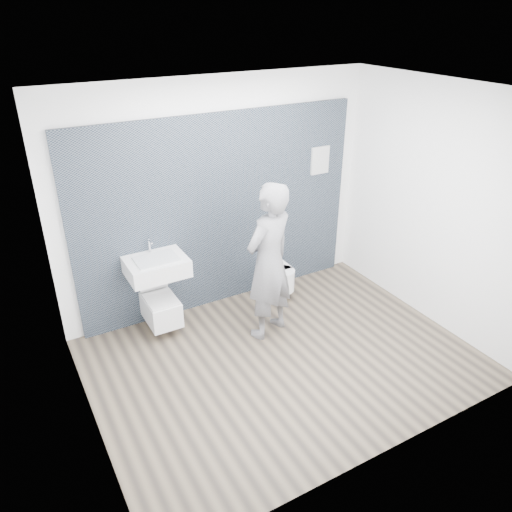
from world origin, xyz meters
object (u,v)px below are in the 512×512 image
toilet_rounded (278,276)px  toilet_square (161,308)px  visitor (269,262)px  washbasin (157,266)px

toilet_rounded → toilet_square: bearing=179.4°
toilet_rounded → visitor: 1.05m
toilet_square → visitor: bearing=-31.5°
toilet_square → toilet_rounded: (1.60, -0.02, -0.01)m
toilet_square → toilet_rounded: size_ratio=1.25×
washbasin → toilet_rounded: size_ratio=1.23×
washbasin → toilet_square: (-0.00, -0.00, -0.55)m
toilet_rounded → visitor: bearing=-129.8°
visitor → washbasin: bearing=-51.0°
visitor → toilet_rounded: bearing=-149.2°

